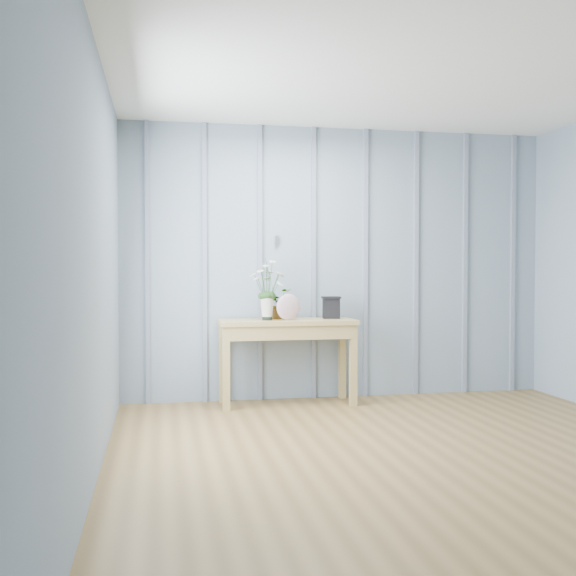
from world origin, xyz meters
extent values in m
plane|color=brown|center=(0.00, 0.00, 0.00)|extent=(4.50, 4.50, 0.00)
cube|color=#8597AB|center=(0.00, 2.25, 1.25)|extent=(4.00, 0.01, 2.50)
cube|color=white|center=(0.00, 0.00, 2.50)|extent=(4.00, 4.50, 0.01)
cube|color=#B3B4B8|center=(-0.59, 2.23, 1.45)|extent=(0.03, 0.01, 0.10)
cube|color=gray|center=(-1.75, 2.23, 1.25)|extent=(0.04, 0.03, 2.50)
cube|color=gray|center=(-1.25, 2.23, 1.25)|extent=(0.04, 0.03, 2.50)
cube|color=gray|center=(-0.75, 2.23, 1.25)|extent=(0.04, 0.03, 2.50)
cube|color=gray|center=(-0.25, 2.23, 1.25)|extent=(0.04, 0.03, 2.50)
cube|color=gray|center=(0.25, 2.23, 1.25)|extent=(0.04, 0.03, 2.50)
cube|color=gray|center=(0.75, 2.23, 1.25)|extent=(0.04, 0.03, 2.50)
cube|color=gray|center=(1.25, 2.23, 1.25)|extent=(0.04, 0.03, 2.50)
cube|color=gray|center=(1.75, 2.23, 1.25)|extent=(0.04, 0.03, 2.50)
cube|color=#A58C4F|center=(-0.54, 1.99, 0.73)|extent=(1.20, 0.45, 0.04)
cube|color=#A58C4F|center=(-0.54, 1.99, 0.65)|extent=(1.13, 0.42, 0.12)
cube|color=#A58C4F|center=(-1.10, 1.81, 0.35)|extent=(0.06, 0.06, 0.71)
cube|color=#A58C4F|center=(0.01, 1.81, 0.35)|extent=(0.06, 0.06, 0.71)
cube|color=#A58C4F|center=(-1.10, 2.17, 0.35)|extent=(0.06, 0.06, 0.71)
cube|color=#A58C4F|center=(0.01, 2.17, 0.35)|extent=(0.06, 0.06, 0.71)
cylinder|color=black|center=(-0.73, 1.96, 0.78)|extent=(0.09, 0.09, 0.06)
cone|color=silver|center=(-0.73, 1.96, 0.86)|extent=(0.13, 0.13, 0.20)
ellipsoid|color=#163A14|center=(-0.73, 1.96, 0.96)|extent=(0.16, 0.13, 0.08)
imported|color=#163A14|center=(-0.61, 2.11, 0.88)|extent=(0.32, 0.32, 0.27)
ellipsoid|color=#945A79|center=(-0.55, 1.92, 0.86)|extent=(0.24, 0.13, 0.23)
cube|color=black|center=(-0.13, 2.03, 0.84)|extent=(0.15, 0.12, 0.18)
cube|color=black|center=(-0.13, 2.03, 0.94)|extent=(0.17, 0.14, 0.02)
camera|label=1|loc=(-1.64, -3.82, 1.20)|focal=42.00mm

